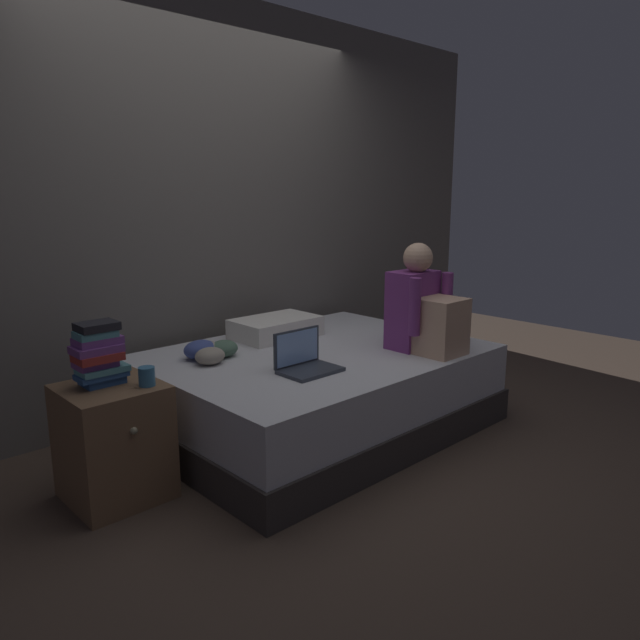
% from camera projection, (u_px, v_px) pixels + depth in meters
% --- Properties ---
extents(ground_plane, '(8.00, 8.00, 0.00)m').
position_uv_depth(ground_plane, '(328.00, 450.00, 3.39)').
color(ground_plane, '#47382D').
extents(wall_back, '(5.60, 0.10, 2.70)m').
position_uv_depth(wall_back, '(203.00, 207.00, 3.95)').
color(wall_back, '#605B56').
rests_on(wall_back, ground_plane).
extents(bed, '(2.00, 1.50, 0.49)m').
position_uv_depth(bed, '(317.00, 390.00, 3.69)').
color(bed, '#332D2B').
rests_on(bed, ground_plane).
extents(nightstand, '(0.44, 0.46, 0.56)m').
position_uv_depth(nightstand, '(114.00, 442.00, 2.83)').
color(nightstand, brown).
rests_on(nightstand, ground_plane).
extents(person_sitting, '(0.39, 0.44, 0.66)m').
position_uv_depth(person_sitting, '(424.00, 310.00, 3.60)').
color(person_sitting, '#75337A').
rests_on(person_sitting, bed).
extents(laptop, '(0.32, 0.23, 0.22)m').
position_uv_depth(laptop, '(305.00, 361.00, 3.22)').
color(laptop, '#333842').
rests_on(laptop, bed).
extents(pillow, '(0.56, 0.36, 0.13)m').
position_uv_depth(pillow, '(276.00, 327.00, 3.97)').
color(pillow, silver).
rests_on(pillow, bed).
extents(book_stack, '(0.24, 0.17, 0.30)m').
position_uv_depth(book_stack, '(98.00, 355.00, 2.75)').
color(book_stack, '#284C84').
rests_on(book_stack, nightstand).
extents(mug, '(0.08, 0.08, 0.09)m').
position_uv_depth(mug, '(147.00, 376.00, 2.76)').
color(mug, teal).
rests_on(mug, nightstand).
extents(clothes_pile, '(0.32, 0.29, 0.11)m').
position_uv_depth(clothes_pile, '(209.00, 351.00, 3.44)').
color(clothes_pile, gray).
rests_on(clothes_pile, bed).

